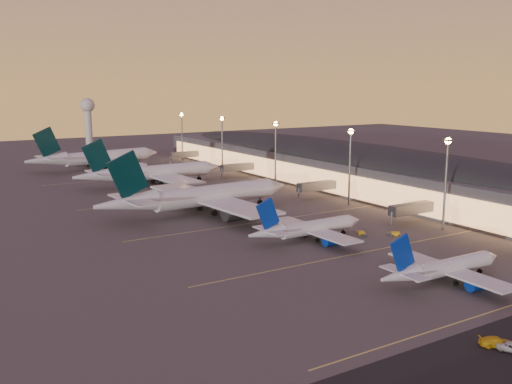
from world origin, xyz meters
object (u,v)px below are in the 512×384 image
object	(u,v)px
airliner_wide_near	(200,197)
radar_tower	(88,115)
baggage_tug_c	(394,234)
baggage_tug_d	(362,234)
baggage_tug_a	(454,270)
airliner_narrow_south	(443,268)
airliner_narrow_north	(307,229)
airliner_wide_mid	(151,173)
airliner_wide_far	(96,158)
service_van_b	(496,342)

from	to	relation	value
airliner_wide_near	radar_tower	size ratio (longest dim) A/B	2.09
airliner_wide_near	radar_tower	bearing A→B (deg)	79.24
baggage_tug_c	baggage_tug_d	distance (m)	8.58
baggage_tug_d	baggage_tug_a	bearing A→B (deg)	-166.16
airliner_narrow_south	airliner_narrow_north	xyz separation A→B (m)	(-4.06, 40.63, 0.21)
airliner_wide_mid	radar_tower	world-z (taller)	radar_tower
airliner_wide_far	airliner_wide_near	bearing A→B (deg)	-100.28
airliner_narrow_south	radar_tower	xyz separation A→B (m)	(9.43, 289.93, 18.79)
airliner_narrow_south	service_van_b	world-z (taller)	airliner_narrow_south
service_van_b	airliner_wide_far	bearing A→B (deg)	33.82
airliner_wide_mid	airliner_wide_far	distance (m)	58.11
airliner_narrow_south	baggage_tug_d	distance (m)	38.93
airliner_wide_near	airliner_wide_far	distance (m)	115.67
airliner_wide_near	airliner_wide_far	world-z (taller)	airliner_wide_far
airliner_wide_near	airliner_wide_mid	world-z (taller)	airliner_wide_near
radar_tower	service_van_b	bearing A→B (deg)	-94.65
airliner_narrow_north	service_van_b	bearing A→B (deg)	-101.00
service_van_b	airliner_wide_near	bearing A→B (deg)	33.56
airliner_narrow_north	baggage_tug_a	bearing A→B (deg)	-73.45
baggage_tug_d	service_van_b	distance (m)	67.30
airliner_narrow_south	radar_tower	bearing A→B (deg)	89.47
airliner_wide_near	baggage_tug_a	distance (m)	83.44
airliner_wide_mid	baggage_tug_d	size ratio (longest dim) A/B	17.36
airliner_wide_far	airliner_wide_mid	bearing A→B (deg)	-94.29
radar_tower	baggage_tug_c	size ratio (longest dim) A/B	9.38
airliner_narrow_north	baggage_tug_a	distance (m)	39.35
airliner_narrow_south	airliner_wide_mid	xyz separation A→B (m)	(-7.28, 141.39, 2.14)
airliner_wide_near	baggage_tug_a	size ratio (longest dim) A/B	18.21
airliner_wide_near	baggage_tug_a	bearing A→B (deg)	-79.39
airliner_wide_far	airliner_narrow_south	bearing A→B (deg)	-95.99
airliner_narrow_south	airliner_narrow_north	world-z (taller)	airliner_narrow_north
service_van_b	baggage_tug_a	bearing A→B (deg)	-6.06
airliner_wide_near	baggage_tug_c	world-z (taller)	airliner_wide_near
baggage_tug_d	airliner_wide_near	bearing A→B (deg)	50.09
airliner_wide_far	baggage_tug_c	xyz separation A→B (m)	(31.81, -166.65, -5.15)
baggage_tug_c	airliner_wide_mid	bearing A→B (deg)	136.02
baggage_tug_d	airliner_narrow_north	bearing A→B (deg)	98.27
airliner_narrow_north	baggage_tug_d	xyz separation A→B (m)	(15.82, -3.61, -2.82)
radar_tower	service_van_b	size ratio (longest dim) A/B	6.22
airliner_wide_mid	airliner_wide_far	world-z (taller)	airliner_wide_far
service_van_b	radar_tower	bearing A→B (deg)	30.05
airliner_narrow_north	baggage_tug_c	distance (m)	24.69
airliner_narrow_south	radar_tower	world-z (taller)	radar_tower
airliner_narrow_south	airliner_wide_mid	bearing A→B (deg)	94.28
airliner_wide_near	baggage_tug_d	size ratio (longest dim) A/B	18.64
baggage_tug_c	service_van_b	size ratio (longest dim) A/B	0.66
airliner_narrow_north	airliner_wide_near	size ratio (longest dim) A/B	0.52
airliner_narrow_south	baggage_tug_c	xyz separation A→B (m)	(19.11, 32.59, -2.63)
airliner_narrow_north	service_van_b	size ratio (longest dim) A/B	6.79
airliner_narrow_south	airliner_wide_far	bearing A→B (deg)	94.98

